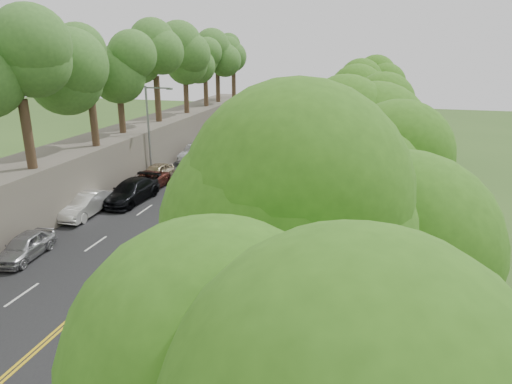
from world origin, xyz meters
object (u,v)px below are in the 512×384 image
Objects in this scene: car_2 at (145,182)px; concrete_block at (270,252)px; streetlight at (151,126)px; car_0 at (25,246)px; construction_barrel at (318,164)px; car_1 at (85,205)px; signpost at (208,250)px; painter_0 at (237,227)px; person_far at (318,153)px.

concrete_block is at bearing -38.52° from car_2.
streetlight is 17.09m from car_0.
car_2 is at bearing 81.77° from car_0.
car_2 is (0.52, 12.84, 0.03)m from car_0.
construction_barrel is 0.23× the size of car_0.
car_1 is (-0.14, -10.02, -3.81)m from streetlight.
car_2 is (1.31, 6.24, -0.07)m from car_1.
construction_barrel is (2.25, 23.77, -1.44)m from signpost.
construction_barrel is 18.33m from painter_0.
signpost reaches higher than car_1.
streetlight reaches higher than car_2.
painter_0 is (11.21, -11.39, -3.72)m from streetlight.
car_1 is at bearing 149.01° from signpost.
concrete_block is 13.44m from car_0.
car_2 is (-10.34, 13.24, -1.20)m from signpost.
construction_barrel is at bearing 48.19° from car_1.
signpost reaches higher than construction_barrel.
streetlight is 19.51m from concrete_block.
painter_0 is (10.04, -7.62, 0.16)m from car_2.
streetlight is 1.67× the size of car_1.
signpost is 1.78× the size of painter_0.
construction_barrel is 0.60× the size of person_far.
concrete_block is 23.09m from person_far.
streetlight is at bearing 105.90° from car_2.
person_far is at bearing 86.27° from signpost.
painter_0 is 21.30m from person_far.
concrete_block is at bearing 8.49° from car_0.
concrete_block is 0.28× the size of car_0.
signpost is 1.97× the size of person_far.
car_2 is 3.28× the size of person_far.
streetlight is 2.58× the size of signpost.
painter_0 is at bearing 62.94° from person_far.
car_1 is at bearing 166.72° from concrete_block.
car_1 is at bearing -129.64° from construction_barrel.
painter_0 reaches higher than car_0.
construction_barrel is 16.42m from car_2.
car_1 is (-13.90, -16.78, 0.31)m from construction_barrel.
person_far is at bearing 47.04° from car_2.
concrete_block is 0.71× the size of person_far.
signpost reaches higher than concrete_block.
concrete_block is at bearing 69.45° from person_far.
car_0 is at bearing -93.59° from car_2.
car_0 is 6.65m from car_1.
construction_barrel is at bearing 26.16° from streetlight.
painter_0 reaches higher than concrete_block.
car_1 is 23.93m from person_far.
construction_barrel is 0.20× the size of car_1.
painter_0 is (10.56, 5.23, 0.19)m from car_0.
car_1 is (-0.79, 6.60, 0.10)m from car_0.
construction_barrel is (13.76, 6.76, -4.12)m from streetlight.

